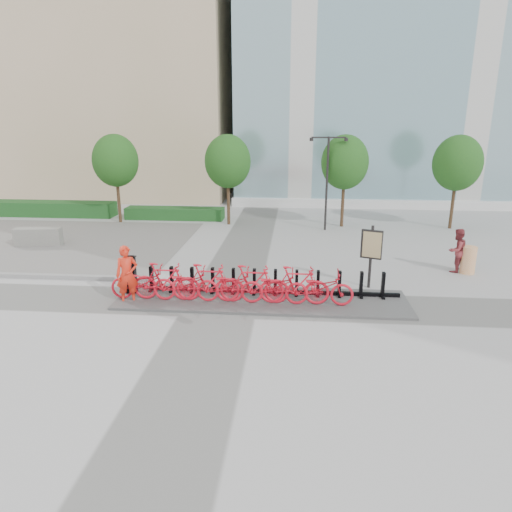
# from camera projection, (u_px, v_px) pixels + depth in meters

# --- Properties ---
(ground) EXTENTS (120.00, 120.00, 0.00)m
(ground) POSITION_uv_depth(u_px,v_px,m) (222.00, 303.00, 14.99)
(ground) COLOR #9A9A9A
(tan_building) EXTENTS (26.00, 16.00, 30.00)m
(tan_building) POSITION_uv_depth(u_px,v_px,m) (73.00, 3.00, 36.93)
(tan_building) COLOR beige
(tan_building) RESTS_ON ground
(glass_building) EXTENTS (32.00, 16.00, 24.00)m
(glass_building) POSITION_uv_depth(u_px,v_px,m) (450.00, 38.00, 35.30)
(glass_building) COLOR teal
(glass_building) RESTS_ON ground
(gravel_patch) EXTENTS (14.00, 14.00, 0.00)m
(gravel_patch) POSITION_uv_depth(u_px,v_px,m) (44.00, 243.00, 22.51)
(gravel_patch) COLOR #514C46
(gravel_patch) RESTS_ON ground
(hedge_a) EXTENTS (10.00, 1.40, 0.90)m
(hedge_a) POSITION_uv_depth(u_px,v_px,m) (37.00, 208.00, 28.92)
(hedge_a) COLOR #19561C
(hedge_a) RESTS_ON ground
(hedge_b) EXTENTS (6.00, 1.20, 0.70)m
(hedge_b) POSITION_uv_depth(u_px,v_px,m) (175.00, 213.00, 27.92)
(hedge_b) COLOR #19561C
(hedge_b) RESTS_ON ground
(tree_0) EXTENTS (2.60, 2.60, 5.10)m
(tree_0) POSITION_uv_depth(u_px,v_px,m) (115.00, 161.00, 26.11)
(tree_0) COLOR brown
(tree_0) RESTS_ON ground
(tree_1) EXTENTS (2.60, 2.60, 5.10)m
(tree_1) POSITION_uv_depth(u_px,v_px,m) (228.00, 162.00, 25.57)
(tree_1) COLOR brown
(tree_1) RESTS_ON ground
(tree_2) EXTENTS (2.60, 2.60, 5.10)m
(tree_2) POSITION_uv_depth(u_px,v_px,m) (345.00, 162.00, 25.04)
(tree_2) COLOR brown
(tree_2) RESTS_ON ground
(tree_3) EXTENTS (2.60, 2.60, 5.10)m
(tree_3) POSITION_uv_depth(u_px,v_px,m) (458.00, 163.00, 24.54)
(tree_3) COLOR brown
(tree_3) RESTS_ON ground
(streetlamp) EXTENTS (2.00, 0.20, 5.00)m
(streetlamp) POSITION_uv_depth(u_px,v_px,m) (327.00, 173.00, 24.29)
(streetlamp) COLOR black
(streetlamp) RESTS_ON ground
(dock_pad) EXTENTS (9.60, 2.40, 0.08)m
(dock_pad) POSITION_uv_depth(u_px,v_px,m) (262.00, 300.00, 15.16)
(dock_pad) COLOR #4E4E4E
(dock_pad) RESTS_ON ground
(dock_rail_posts) EXTENTS (8.02, 0.50, 0.85)m
(dock_rail_posts) POSITION_uv_depth(u_px,v_px,m) (265.00, 282.00, 15.48)
(dock_rail_posts) COLOR black
(dock_rail_posts) RESTS_ON dock_pad
(bike_0) EXTENTS (2.17, 0.76, 1.14)m
(bike_0) POSITION_uv_depth(u_px,v_px,m) (143.00, 283.00, 14.98)
(bike_0) COLOR red
(bike_0) RESTS_ON dock_pad
(bike_1) EXTENTS (2.10, 0.59, 1.26)m
(bike_1) POSITION_uv_depth(u_px,v_px,m) (164.00, 281.00, 14.90)
(bike_1) COLOR red
(bike_1) RESTS_ON dock_pad
(bike_2) EXTENTS (2.17, 0.76, 1.14)m
(bike_2) POSITION_uv_depth(u_px,v_px,m) (186.00, 284.00, 14.86)
(bike_2) COLOR red
(bike_2) RESTS_ON dock_pad
(bike_3) EXTENTS (2.10, 0.59, 1.26)m
(bike_3) POSITION_uv_depth(u_px,v_px,m) (208.00, 283.00, 14.78)
(bike_3) COLOR red
(bike_3) RESTS_ON dock_pad
(bike_4) EXTENTS (2.17, 0.76, 1.14)m
(bike_4) POSITION_uv_depth(u_px,v_px,m) (230.00, 285.00, 14.74)
(bike_4) COLOR red
(bike_4) RESTS_ON dock_pad
(bike_5) EXTENTS (2.10, 0.59, 1.26)m
(bike_5) POSITION_uv_depth(u_px,v_px,m) (252.00, 284.00, 14.66)
(bike_5) COLOR red
(bike_5) RESTS_ON dock_pad
(bike_6) EXTENTS (2.17, 0.76, 1.14)m
(bike_6) POSITION_uv_depth(u_px,v_px,m) (274.00, 287.00, 14.62)
(bike_6) COLOR red
(bike_6) RESTS_ON dock_pad
(bike_7) EXTENTS (2.10, 0.59, 1.26)m
(bike_7) POSITION_uv_depth(u_px,v_px,m) (297.00, 285.00, 14.54)
(bike_7) COLOR red
(bike_7) RESTS_ON dock_pad
(bike_8) EXTENTS (2.17, 0.76, 1.14)m
(bike_8) POSITION_uv_depth(u_px,v_px,m) (319.00, 288.00, 14.50)
(bike_8) COLOR red
(bike_8) RESTS_ON dock_pad
(kiosk) EXTENTS (0.45, 0.39, 1.38)m
(kiosk) POSITION_uv_depth(u_px,v_px,m) (130.00, 274.00, 15.56)
(kiosk) COLOR black
(kiosk) RESTS_ON dock_pad
(worker_red) EXTENTS (0.83, 0.70, 1.94)m
(worker_red) POSITION_uv_depth(u_px,v_px,m) (127.00, 275.00, 14.75)
(worker_red) COLOR red
(worker_red) RESTS_ON ground
(pedestrian) EXTENTS (1.07, 1.02, 1.74)m
(pedestrian) POSITION_uv_depth(u_px,v_px,m) (457.00, 250.00, 17.91)
(pedestrian) COLOR maroon
(pedestrian) RESTS_ON ground
(construction_barrel) EXTENTS (0.62, 0.62, 1.08)m
(construction_barrel) POSITION_uv_depth(u_px,v_px,m) (468.00, 260.00, 17.81)
(construction_barrel) COLOR orange
(construction_barrel) RESTS_ON ground
(jersey_barrier) EXTENTS (2.23, 0.92, 0.84)m
(jersey_barrier) POSITION_uv_depth(u_px,v_px,m) (38.00, 237.00, 21.94)
(jersey_barrier) COLOR gray
(jersey_barrier) RESTS_ON ground
(map_sign) EXTENTS (0.73, 0.37, 2.27)m
(map_sign) POSITION_uv_depth(u_px,v_px,m) (371.00, 247.00, 15.99)
(map_sign) COLOR black
(map_sign) RESTS_ON ground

